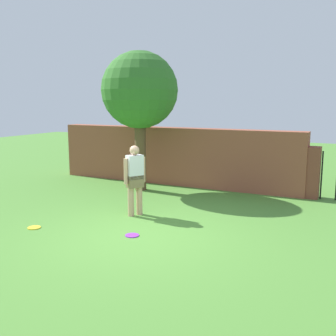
% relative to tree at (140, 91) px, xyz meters
% --- Properties ---
extents(ground_plane, '(40.00, 40.00, 0.00)m').
position_rel_tree_xyz_m(ground_plane, '(2.02, -3.51, -2.88)').
color(ground_plane, '#4C8433').
extents(brick_wall, '(8.03, 0.50, 1.79)m').
position_rel_tree_xyz_m(brick_wall, '(0.52, 1.20, -1.98)').
color(brick_wall, brown).
rests_on(brick_wall, ground).
extents(tree, '(2.20, 2.20, 4.02)m').
position_rel_tree_xyz_m(tree, '(0.00, 0.00, 0.00)').
color(tree, brown).
rests_on(tree, ground).
extents(person, '(0.38, 0.47, 1.62)m').
position_rel_tree_xyz_m(person, '(1.21, -2.34, -1.98)').
color(person, tan).
rests_on(person, ground).
extents(frisbee_yellow, '(0.27, 0.27, 0.02)m').
position_rel_tree_xyz_m(frisbee_yellow, '(-0.19, -4.08, -2.87)').
color(frisbee_yellow, yellow).
rests_on(frisbee_yellow, ground).
extents(frisbee_purple, '(0.27, 0.27, 0.02)m').
position_rel_tree_xyz_m(frisbee_purple, '(1.89, -3.59, -2.87)').
color(frisbee_purple, purple).
rests_on(frisbee_purple, ground).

